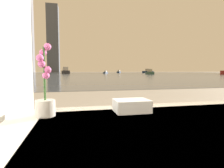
# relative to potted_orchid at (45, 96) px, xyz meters

# --- Properties ---
(potted_orchid) EXTENTS (0.11, 0.11, 0.43)m
(potted_orchid) POSITION_rel_potted_orchid_xyz_m (0.00, 0.00, 0.00)
(potted_orchid) COLOR silver
(potted_orchid) RESTS_ON bathtub
(towel_stack) EXTENTS (0.22, 0.16, 0.08)m
(towel_stack) POSITION_rel_potted_orchid_xyz_m (0.53, -0.00, -0.08)
(towel_stack) COLOR white
(towel_stack) RESTS_ON bathtub
(harbor_water) EXTENTS (180.00, 110.00, 0.01)m
(harbor_water) POSITION_rel_potted_orchid_xyz_m (0.78, 61.09, -0.68)
(harbor_water) COLOR slate
(harbor_water) RESTS_ON ground_plane
(harbor_boat_0) EXTENTS (1.57, 3.67, 1.34)m
(harbor_boat_0) POSITION_rel_potted_orchid_xyz_m (20.00, 42.02, -0.20)
(harbor_boat_0) COLOR #335647
(harbor_boat_0) RESTS_ON harbor_water
(harbor_boat_1) EXTENTS (2.09, 2.66, 0.97)m
(harbor_boat_1) POSITION_rel_potted_orchid_xyz_m (10.85, 57.25, -0.33)
(harbor_boat_1) COLOR navy
(harbor_boat_1) RESTS_ON harbor_water
(harbor_boat_2) EXTENTS (4.08, 5.12, 1.86)m
(harbor_boat_2) POSITION_rel_potted_orchid_xyz_m (33.08, 72.64, -0.02)
(harbor_boat_2) COLOR navy
(harbor_boat_2) RESTS_ON harbor_water
(harbor_boat_3) EXTENTS (2.66, 3.70, 1.32)m
(harbor_boat_3) POSITION_rel_potted_orchid_xyz_m (20.63, 76.71, -0.21)
(harbor_boat_3) COLOR navy
(harbor_boat_3) RESTS_ON harbor_water
(harbor_boat_5) EXTENTS (2.79, 5.84, 2.10)m
(harbor_boat_5) POSITION_rel_potted_orchid_xyz_m (-2.20, 55.40, 0.07)
(harbor_boat_5) COLOR #2D2D33
(harbor_boat_5) RESTS_ON harbor_water
(skyline_tower_1) EXTENTS (10.41, 13.45, 77.32)m
(skyline_tower_1) POSITION_rel_potted_orchid_xyz_m (-29.71, 117.09, 37.97)
(skyline_tower_1) COLOR slate
(skyline_tower_1) RESTS_ON ground_plane
(skyline_tower_2) EXTENTS (7.05, 9.40, 41.71)m
(skyline_tower_2) POSITION_rel_potted_orchid_xyz_m (-12.00, 117.09, 20.17)
(skyline_tower_2) COLOR #4C515B
(skyline_tower_2) RESTS_ON ground_plane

